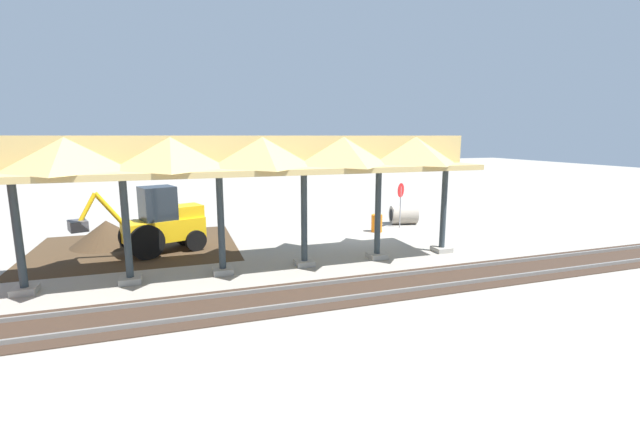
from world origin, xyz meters
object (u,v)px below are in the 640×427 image
stop_sign (401,196)px  backhoe (160,223)px  concrete_pipe (404,215)px  traffic_barrel (377,223)px

stop_sign → backhoe: backhoe is taller
backhoe → concrete_pipe: size_ratio=3.17×
stop_sign → traffic_barrel: (1.67, 0.57, -1.29)m
backhoe → traffic_barrel: 10.46m
concrete_pipe → traffic_barrel: size_ratio=1.81×
backhoe → traffic_barrel: backhoe is taller
concrete_pipe → stop_sign: bearing=49.4°
stop_sign → concrete_pipe: size_ratio=1.48×
stop_sign → backhoe: (12.08, 1.19, -0.47)m
stop_sign → concrete_pipe: bearing=-130.6°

